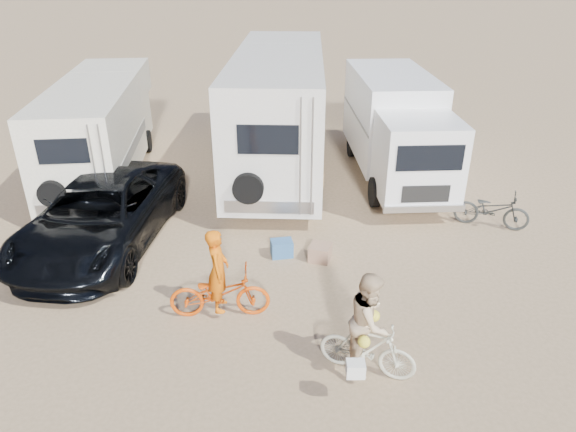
{
  "coord_description": "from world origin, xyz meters",
  "views": [
    {
      "loc": [
        0.29,
        -8.65,
        6.42
      ],
      "look_at": [
        0.3,
        1.46,
        1.3
      ],
      "focal_mm": 33.05,
      "sensor_mm": 36.0,
      "label": 1
    }
  ],
  "objects_px": {
    "rv_left": "(101,131)",
    "crate": "(320,252)",
    "box_truck": "(397,131)",
    "bike_woman": "(367,349)",
    "bike_parked": "(492,210)",
    "rv_main": "(279,114)",
    "bike_man": "(220,293)",
    "cooler": "(282,248)",
    "rider_woman": "(369,330)",
    "dark_suv": "(101,214)",
    "rider_man": "(219,278)"
  },
  "relations": [
    {
      "from": "rv_left",
      "to": "crate",
      "type": "distance_m",
      "value": 8.23
    },
    {
      "from": "rv_left",
      "to": "crate",
      "type": "relative_size",
      "value": 15.8
    },
    {
      "from": "box_truck",
      "to": "bike_woman",
      "type": "height_order",
      "value": "box_truck"
    },
    {
      "from": "rv_left",
      "to": "bike_parked",
      "type": "relative_size",
      "value": 4.02
    },
    {
      "from": "rv_main",
      "to": "bike_man",
      "type": "relative_size",
      "value": 4.61
    },
    {
      "from": "bike_woman",
      "to": "bike_man",
      "type": "bearing_deg",
      "value": 80.28
    },
    {
      "from": "box_truck",
      "to": "cooler",
      "type": "xyz_separation_m",
      "value": [
        -3.41,
        -4.72,
        -1.32
      ]
    },
    {
      "from": "rider_woman",
      "to": "bike_parked",
      "type": "relative_size",
      "value": 0.96
    },
    {
      "from": "bike_woman",
      "to": "crate",
      "type": "xyz_separation_m",
      "value": [
        -0.58,
        3.63,
        -0.31
      ]
    },
    {
      "from": "rv_left",
      "to": "cooler",
      "type": "relative_size",
      "value": 14.94
    },
    {
      "from": "rv_left",
      "to": "bike_woman",
      "type": "relative_size",
      "value": 4.5
    },
    {
      "from": "rv_main",
      "to": "bike_parked",
      "type": "distance_m",
      "value": 6.92
    },
    {
      "from": "rider_woman",
      "to": "rv_left",
      "type": "bearing_deg",
      "value": 60.04
    },
    {
      "from": "rv_main",
      "to": "box_truck",
      "type": "xyz_separation_m",
      "value": [
        3.55,
        -0.77,
        -0.31
      ]
    },
    {
      "from": "rv_main",
      "to": "rider_woman",
      "type": "bearing_deg",
      "value": -77.92
    },
    {
      "from": "dark_suv",
      "to": "bike_parked",
      "type": "bearing_deg",
      "value": 11.71
    },
    {
      "from": "box_truck",
      "to": "bike_parked",
      "type": "bearing_deg",
      "value": -62.41
    },
    {
      "from": "crate",
      "to": "bike_woman",
      "type": "bearing_deg",
      "value": -80.96
    },
    {
      "from": "dark_suv",
      "to": "rider_woman",
      "type": "height_order",
      "value": "rider_woman"
    },
    {
      "from": "bike_parked",
      "to": "crate",
      "type": "relative_size",
      "value": 3.93
    },
    {
      "from": "rider_man",
      "to": "cooler",
      "type": "distance_m",
      "value": 2.61
    },
    {
      "from": "rider_woman",
      "to": "bike_parked",
      "type": "distance_m",
      "value": 6.54
    },
    {
      "from": "box_truck",
      "to": "bike_man",
      "type": "bearing_deg",
      "value": -126.29
    },
    {
      "from": "bike_woman",
      "to": "rider_man",
      "type": "xyz_separation_m",
      "value": [
        -2.63,
        1.57,
        0.35
      ]
    },
    {
      "from": "dark_suv",
      "to": "bike_woman",
      "type": "xyz_separation_m",
      "value": [
        5.74,
        -4.39,
        -0.3
      ]
    },
    {
      "from": "box_truck",
      "to": "bike_woman",
      "type": "relative_size",
      "value": 4.04
    },
    {
      "from": "bike_parked",
      "to": "bike_man",
      "type": "bearing_deg",
      "value": 138.89
    },
    {
      "from": "cooler",
      "to": "crate",
      "type": "bearing_deg",
      "value": -21.72
    },
    {
      "from": "rider_man",
      "to": "crate",
      "type": "distance_m",
      "value": 2.98
    },
    {
      "from": "rv_main",
      "to": "box_truck",
      "type": "distance_m",
      "value": 3.65
    },
    {
      "from": "rv_main",
      "to": "rider_man",
      "type": "relative_size",
      "value": 5.24
    },
    {
      "from": "bike_man",
      "to": "dark_suv",
      "type": "bearing_deg",
      "value": 44.92
    },
    {
      "from": "rv_main",
      "to": "crate",
      "type": "height_order",
      "value": "rv_main"
    },
    {
      "from": "rider_woman",
      "to": "bike_parked",
      "type": "bearing_deg",
      "value": -15.32
    },
    {
      "from": "rv_left",
      "to": "bike_parked",
      "type": "height_order",
      "value": "rv_left"
    },
    {
      "from": "rider_man",
      "to": "rider_woman",
      "type": "relative_size",
      "value": 0.96
    },
    {
      "from": "rv_main",
      "to": "rider_woman",
      "type": "relative_size",
      "value": 5.02
    },
    {
      "from": "rv_left",
      "to": "rider_man",
      "type": "xyz_separation_m",
      "value": [
        4.36,
        -7.07,
        -0.62
      ]
    },
    {
      "from": "rv_main",
      "to": "bike_parked",
      "type": "bearing_deg",
      "value": -34.04
    },
    {
      "from": "box_truck",
      "to": "dark_suv",
      "type": "relative_size",
      "value": 1.16
    },
    {
      "from": "rv_main",
      "to": "rv_left",
      "type": "bearing_deg",
      "value": -170.79
    },
    {
      "from": "rv_left",
      "to": "dark_suv",
      "type": "height_order",
      "value": "rv_left"
    },
    {
      "from": "rv_main",
      "to": "crate",
      "type": "distance_m",
      "value": 5.98
    },
    {
      "from": "bike_man",
      "to": "bike_woman",
      "type": "bearing_deg",
      "value": -123.66
    },
    {
      "from": "dark_suv",
      "to": "box_truck",
      "type": "bearing_deg",
      "value": 34.79
    },
    {
      "from": "rv_left",
      "to": "cooler",
      "type": "distance_m",
      "value": 7.45
    },
    {
      "from": "rv_main",
      "to": "cooler",
      "type": "relative_size",
      "value": 17.96
    },
    {
      "from": "bike_woman",
      "to": "cooler",
      "type": "height_order",
      "value": "bike_woman"
    },
    {
      "from": "cooler",
      "to": "crate",
      "type": "xyz_separation_m",
      "value": [
        0.88,
        -0.18,
        -0.01
      ]
    },
    {
      "from": "crate",
      "to": "cooler",
      "type": "bearing_deg",
      "value": 168.72
    }
  ]
}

